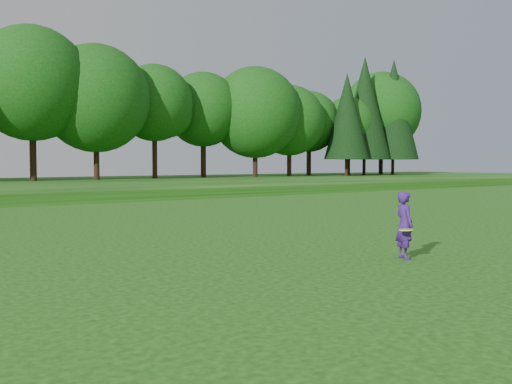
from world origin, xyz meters
TOP-DOWN VIEW (x-y plane):
  - ground at (0.00, 0.00)m, footprint 140.00×140.00m
  - walking_path at (0.00, 20.00)m, footprint 130.00×1.60m
  - woman at (1.73, -0.89)m, footprint 0.68×0.73m

SIDE VIEW (x-z plane):
  - ground at x=0.00m, z-range 0.00..0.00m
  - walking_path at x=0.00m, z-range 0.00..0.04m
  - woman at x=1.73m, z-range 0.00..1.45m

